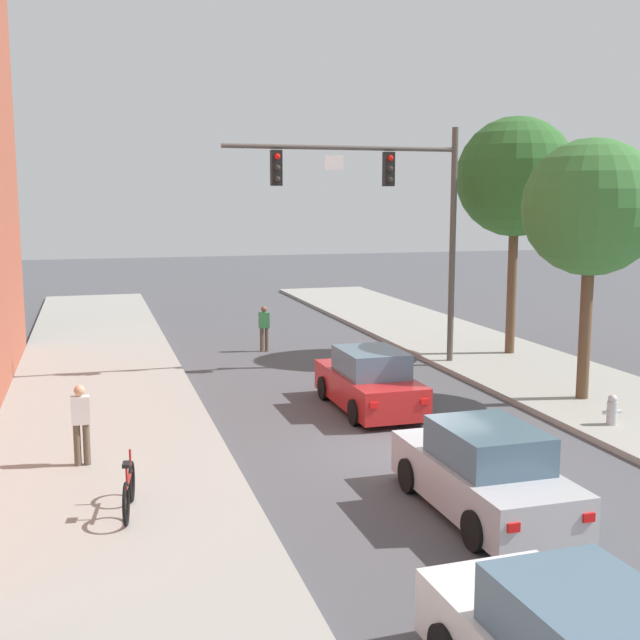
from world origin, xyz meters
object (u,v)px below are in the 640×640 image
at_px(car_lead_red, 369,382).
at_px(bicycle_leaning, 129,491).
at_px(fire_hydrant, 612,410).
at_px(pedestrian_sidewalk_left_walker, 81,421).
at_px(car_following_silver, 484,474).
at_px(pedestrian_crossing_road, 264,326).
at_px(traffic_signal_mast, 390,200).
at_px(street_tree_nearest, 591,208).
at_px(street_tree_second, 516,178).

relative_size(car_lead_red, bicycle_leaning, 2.41).
bearing_deg(fire_hydrant, car_lead_red, 145.13).
bearing_deg(pedestrian_sidewalk_left_walker, car_following_silver, -31.84).
height_order(car_lead_red, pedestrian_crossing_road, pedestrian_crossing_road).
bearing_deg(car_lead_red, pedestrian_crossing_road, 96.16).
distance_m(car_lead_red, fire_hydrant, 5.92).
xyz_separation_m(pedestrian_sidewalk_left_walker, pedestrian_crossing_road, (6.19, 11.50, -0.15)).
height_order(traffic_signal_mast, pedestrian_crossing_road, traffic_signal_mast).
distance_m(car_following_silver, pedestrian_crossing_road, 15.65).
bearing_deg(fire_hydrant, pedestrian_crossing_road, 115.82).
bearing_deg(street_tree_nearest, street_tree_second, 77.87).
distance_m(car_lead_red, car_following_silver, 7.10).
xyz_separation_m(traffic_signal_mast, bicycle_leaning, (-8.62, -10.28, -4.85)).
bearing_deg(traffic_signal_mast, pedestrian_sidewalk_left_walker, -141.38).
relative_size(bicycle_leaning, fire_hydrant, 2.45).
distance_m(fire_hydrant, street_tree_nearest, 5.31).
bearing_deg(bicycle_leaning, car_following_silver, -13.10).
relative_size(car_lead_red, street_tree_second, 0.53).
height_order(car_lead_red, street_tree_second, street_tree_second).
bearing_deg(car_lead_red, bicycle_leaning, -138.02).
xyz_separation_m(car_following_silver, street_tree_nearest, (6.11, 6.09, 4.45)).
xyz_separation_m(car_lead_red, pedestrian_crossing_road, (-0.92, 8.56, 0.19)).
distance_m(traffic_signal_mast, fire_hydrant, 9.68).
bearing_deg(fire_hydrant, street_tree_nearest, 71.10).
bearing_deg(traffic_signal_mast, pedestrian_crossing_road, 128.72).
height_order(pedestrian_crossing_road, fire_hydrant, pedestrian_crossing_road).
xyz_separation_m(traffic_signal_mast, pedestrian_sidewalk_left_walker, (-9.39, -7.50, -4.32)).
distance_m(pedestrian_sidewalk_left_walker, bicycle_leaning, 2.93).
relative_size(traffic_signal_mast, fire_hydrant, 10.48).
distance_m(car_following_silver, street_tree_nearest, 9.71).
height_order(traffic_signal_mast, car_lead_red, traffic_signal_mast).
height_order(street_tree_nearest, street_tree_second, street_tree_second).
relative_size(pedestrian_crossing_road, bicycle_leaning, 0.93).
xyz_separation_m(car_lead_red, street_tree_nearest, (5.68, -0.99, 4.45)).
xyz_separation_m(car_following_silver, pedestrian_crossing_road, (-0.49, 15.65, 0.19)).
bearing_deg(car_lead_red, fire_hydrant, -34.87).
distance_m(pedestrian_crossing_road, street_tree_nearest, 12.37).
bearing_deg(street_tree_nearest, pedestrian_sidewalk_left_walker, -171.37).
bearing_deg(pedestrian_crossing_road, car_following_silver, -88.20).
height_order(pedestrian_sidewalk_left_walker, street_tree_second, street_tree_second).
distance_m(bicycle_leaning, street_tree_nearest, 13.72).
relative_size(pedestrian_crossing_road, fire_hydrant, 2.28).
bearing_deg(pedestrian_sidewalk_left_walker, traffic_signal_mast, 38.62).
xyz_separation_m(pedestrian_sidewalk_left_walker, street_tree_second, (14.13, 8.15, 5.05)).
bearing_deg(traffic_signal_mast, fire_hydrant, -72.03).
bearing_deg(car_following_silver, fire_hydrant, 34.96).
distance_m(pedestrian_crossing_road, street_tree_second, 10.06).
relative_size(car_lead_red, pedestrian_sidewalk_left_walker, 2.59).
bearing_deg(bicycle_leaning, pedestrian_sidewalk_left_walker, 105.57).
bearing_deg(pedestrian_sidewalk_left_walker, car_lead_red, 22.40).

